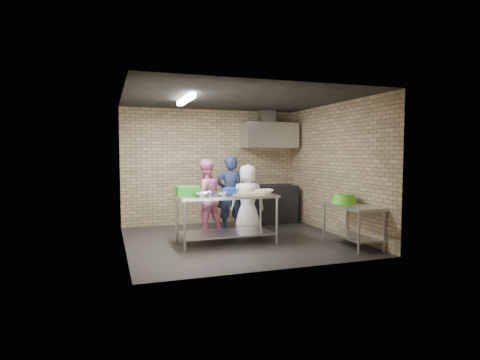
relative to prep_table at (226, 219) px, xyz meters
name	(u,v)px	position (x,y,z in m)	size (l,w,h in m)	color
floor	(238,240)	(0.28, 0.10, -0.45)	(4.20, 4.20, 0.00)	black
ceiling	(238,99)	(0.28, 0.10, 2.25)	(4.20, 4.20, 0.00)	black
back_wall	(212,167)	(0.28, 2.10, 0.90)	(4.20, 0.06, 2.70)	tan
front_wall	(283,176)	(0.28, -1.90, 0.90)	(4.20, 0.06, 2.70)	tan
left_wall	(124,172)	(-1.82, 0.10, 0.90)	(0.06, 4.00, 2.70)	tan
right_wall	(334,169)	(2.38, 0.10, 0.90)	(0.06, 4.00, 2.70)	tan
prep_table	(226,219)	(0.00, 0.00, 0.00)	(1.82, 0.91, 0.91)	silver
side_counter	(352,225)	(2.08, -1.00, -0.08)	(0.60, 1.20, 0.75)	silver
stove	(270,204)	(1.63, 1.75, 0.00)	(1.20, 0.70, 0.90)	black
range_hood	(269,135)	(1.63, 1.80, 1.65)	(1.30, 0.60, 0.60)	silver
hood_duct	(267,117)	(1.63, 1.95, 2.10)	(0.35, 0.30, 0.30)	#A5A8AD
wall_shelf	(277,143)	(1.93, 1.99, 1.47)	(0.80, 0.20, 0.04)	#3F2B19
fluorescent_fixture	(186,100)	(-0.72, 0.10, 2.19)	(0.10, 1.25, 0.08)	white
green_crate	(187,191)	(-0.70, 0.12, 0.54)	(0.40, 0.30, 0.16)	green
blue_tub	(230,191)	(0.05, -0.10, 0.52)	(0.20, 0.20, 0.13)	#1A3BC4
cutting_board	(244,193)	(0.35, -0.02, 0.47)	(0.56, 0.42, 0.03)	tan
mixing_bowl_a	(202,195)	(-0.50, -0.20, 0.49)	(0.28, 0.28, 0.07)	silver
mixing_bowl_b	(210,193)	(-0.30, 0.05, 0.49)	(0.22, 0.22, 0.07)	silver
mixing_bowl_c	(224,194)	(-0.10, -0.22, 0.49)	(0.26, 0.26, 0.06)	#A8AAAF
ceramic_bowl	(264,192)	(0.70, -0.15, 0.50)	(0.35, 0.35, 0.09)	beige
green_basin	(344,199)	(2.06, -0.75, 0.38)	(0.46, 0.46, 0.17)	#59C626
bottle_green	(283,139)	(2.08, 1.99, 1.56)	(0.06, 0.06, 0.15)	green
man_navy	(230,194)	(0.40, 1.04, 0.35)	(0.59, 0.39, 1.62)	black
woman_pink	(205,197)	(-0.17, 0.95, 0.32)	(0.75, 0.59, 1.55)	pink
woman_white	(248,199)	(0.70, 0.75, 0.27)	(0.70, 0.46, 1.44)	white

